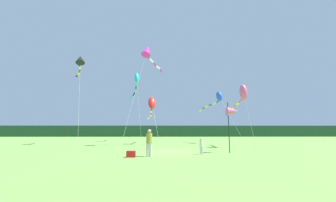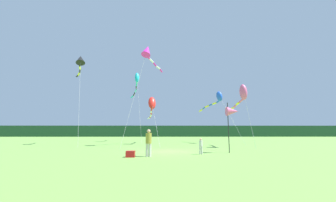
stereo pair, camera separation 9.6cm
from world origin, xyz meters
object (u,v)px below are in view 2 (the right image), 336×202
(banner_flag_pole, at_px, (232,112))
(kite_rainbow, at_px, (242,94))
(person_adult, at_px, (149,141))
(kite_black, at_px, (80,61))
(kite_magenta, at_px, (148,52))
(kite_cyan, at_px, (137,81))
(person_child, at_px, (201,145))
(cooler_box, at_px, (131,154))
(kite_red, at_px, (152,105))
(kite_blue, at_px, (217,98))

(banner_flag_pole, height_order, kite_rainbow, kite_rainbow)
(person_adult, distance_m, kite_black, 18.01)
(kite_magenta, relative_size, kite_cyan, 1.09)
(kite_black, xyz_separation_m, kite_cyan, (6.17, 6.67, -0.95))
(person_adult, relative_size, person_child, 1.54)
(banner_flag_pole, xyz_separation_m, kite_magenta, (-7.09, 7.58, 7.71))
(cooler_box, bearing_deg, kite_red, 88.17)
(person_adult, relative_size, banner_flag_pole, 0.45)
(banner_flag_pole, distance_m, kite_cyan, 20.03)
(kite_black, relative_size, kite_cyan, 1.05)
(kite_blue, bearing_deg, kite_red, -169.81)
(kite_cyan, bearing_deg, cooler_box, -82.66)
(person_adult, height_order, kite_magenta, kite_magenta)
(person_adult, height_order, kite_red, kite_red)
(banner_flag_pole, relative_size, kite_black, 0.33)
(person_adult, xyz_separation_m, kite_cyan, (-3.49, 18.60, 8.47))
(person_adult, distance_m, kite_magenta, 13.87)
(cooler_box, bearing_deg, kite_rainbow, 37.23)
(kite_black, xyz_separation_m, kite_red, (9.00, 0.74, -5.47))
(kite_red, bearing_deg, person_adult, -87.01)
(kite_blue, distance_m, kite_cyan, 12.82)
(person_child, xyz_separation_m, kite_red, (-4.14, 11.41, 4.27))
(person_child, relative_size, banner_flag_pole, 0.30)
(kite_black, height_order, kite_rainbow, kite_black)
(banner_flag_pole, bearing_deg, kite_blue, 80.59)
(kite_rainbow, bearing_deg, person_child, -131.42)
(kite_red, height_order, kite_cyan, kite_cyan)
(person_adult, xyz_separation_m, banner_flag_pole, (6.06, 2.20, 2.06))
(kite_blue, height_order, kite_red, kite_blue)
(person_child, distance_m, kite_cyan, 20.65)
(person_adult, height_order, kite_rainbow, kite_rainbow)
(cooler_box, xyz_separation_m, kite_red, (0.41, 12.87, 4.70))
(person_adult, xyz_separation_m, person_child, (3.48, 1.26, -0.33))
(person_adult, height_order, kite_black, kite_black)
(kite_blue, bearing_deg, person_adult, -119.50)
(kite_black, height_order, kite_blue, kite_black)
(kite_black, xyz_separation_m, kite_magenta, (8.64, -2.14, 0.36))
(person_child, height_order, kite_blue, kite_blue)
(kite_cyan, bearing_deg, kite_black, -132.78)
(kite_black, relative_size, kite_magenta, 0.96)
(person_adult, distance_m, kite_cyan, 20.73)
(banner_flag_pole, xyz_separation_m, kite_black, (-15.73, 9.73, 7.35))
(person_child, relative_size, kite_black, 0.10)
(banner_flag_pole, relative_size, kite_rainbow, 0.58)
(person_child, bearing_deg, cooler_box, -162.21)
(kite_cyan, bearing_deg, kite_blue, -20.65)
(person_child, relative_size, kite_red, 0.12)
(kite_magenta, bearing_deg, person_adult, -84.04)
(kite_red, bearing_deg, banner_flag_pole, -57.29)
(cooler_box, xyz_separation_m, kite_cyan, (-2.42, 18.80, 9.22))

